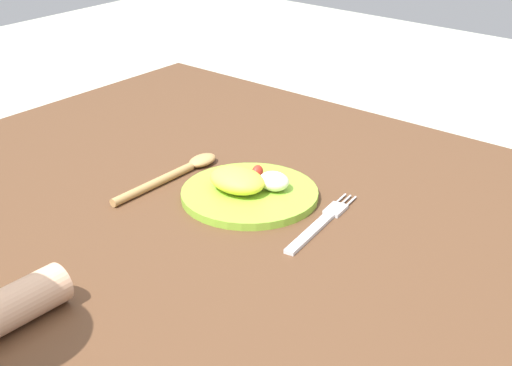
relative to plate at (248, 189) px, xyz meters
name	(u,v)px	position (x,y,z in m)	size (l,w,h in m)	color
dining_table	(256,259)	(0.05, -0.04, -0.09)	(1.31, 0.99, 0.74)	#533520
plate	(248,189)	(0.00, 0.00, 0.00)	(0.22, 0.22, 0.05)	#88BF35
fork	(321,223)	(0.14, 0.00, -0.01)	(0.05, 0.20, 0.01)	silver
spoon	(178,172)	(-0.14, -0.01, -0.01)	(0.04, 0.23, 0.02)	tan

